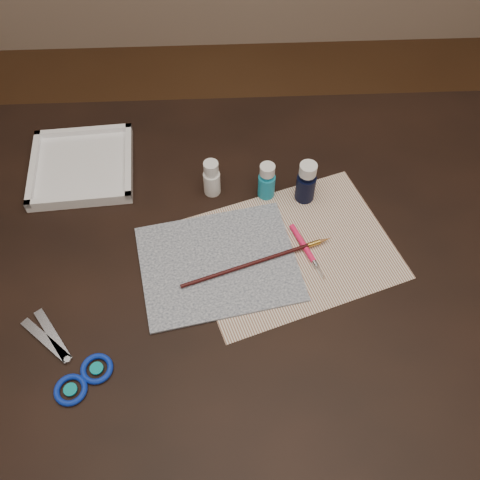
{
  "coord_description": "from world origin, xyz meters",
  "views": [
    {
      "loc": [
        -0.02,
        -0.56,
        1.59
      ],
      "look_at": [
        0.0,
        0.0,
        0.8
      ],
      "focal_mm": 40.0,
      "sensor_mm": 36.0,
      "label": 1
    }
  ],
  "objects_px": {
    "paint_bottle_cyan": "(267,181)",
    "paint_bottle_navy": "(306,182)",
    "paint_bottle_white": "(212,178)",
    "palette_tray": "(82,166)",
    "canvas": "(219,263)",
    "paper": "(292,249)",
    "scissors": "(57,355)"
  },
  "relations": [
    {
      "from": "paint_bottle_cyan",
      "to": "paint_bottle_navy",
      "type": "height_order",
      "value": "paint_bottle_navy"
    },
    {
      "from": "paint_bottle_white",
      "to": "palette_tray",
      "type": "bearing_deg",
      "value": 165.24
    },
    {
      "from": "paint_bottle_navy",
      "to": "paint_bottle_cyan",
      "type": "bearing_deg",
      "value": 171.41
    },
    {
      "from": "canvas",
      "to": "palette_tray",
      "type": "distance_m",
      "value": 0.38
    },
    {
      "from": "paint_bottle_white",
      "to": "paint_bottle_navy",
      "type": "xyz_separation_m",
      "value": [
        0.19,
        -0.03,
        0.01
      ]
    },
    {
      "from": "paper",
      "to": "paint_bottle_white",
      "type": "bearing_deg",
      "value": 134.79
    },
    {
      "from": "canvas",
      "to": "paint_bottle_navy",
      "type": "bearing_deg",
      "value": 40.95
    },
    {
      "from": "palette_tray",
      "to": "paint_bottle_white",
      "type": "bearing_deg",
      "value": -14.76
    },
    {
      "from": "canvas",
      "to": "paint_bottle_cyan",
      "type": "height_order",
      "value": "paint_bottle_cyan"
    },
    {
      "from": "paint_bottle_cyan",
      "to": "scissors",
      "type": "relative_size",
      "value": 0.4
    },
    {
      "from": "canvas",
      "to": "palette_tray",
      "type": "height_order",
      "value": "palette_tray"
    },
    {
      "from": "canvas",
      "to": "paint_bottle_cyan",
      "type": "distance_m",
      "value": 0.2
    },
    {
      "from": "paint_bottle_white",
      "to": "scissors",
      "type": "bearing_deg",
      "value": -126.85
    },
    {
      "from": "canvas",
      "to": "paint_bottle_white",
      "type": "bearing_deg",
      "value": 92.81
    },
    {
      "from": "paper",
      "to": "paint_bottle_white",
      "type": "height_order",
      "value": "paint_bottle_white"
    },
    {
      "from": "paper",
      "to": "canvas",
      "type": "xyz_separation_m",
      "value": [
        -0.14,
        -0.03,
        0.0
      ]
    },
    {
      "from": "scissors",
      "to": "canvas",
      "type": "bearing_deg",
      "value": -106.5
    },
    {
      "from": "scissors",
      "to": "palette_tray",
      "type": "relative_size",
      "value": 0.99
    },
    {
      "from": "paint_bottle_cyan",
      "to": "scissors",
      "type": "distance_m",
      "value": 0.5
    },
    {
      "from": "paper",
      "to": "scissors",
      "type": "relative_size",
      "value": 1.77
    },
    {
      "from": "paper",
      "to": "scissors",
      "type": "distance_m",
      "value": 0.46
    },
    {
      "from": "paint_bottle_cyan",
      "to": "palette_tray",
      "type": "distance_m",
      "value": 0.39
    },
    {
      "from": "paper",
      "to": "paint_bottle_navy",
      "type": "xyz_separation_m",
      "value": [
        0.04,
        0.13,
        0.05
      ]
    },
    {
      "from": "scissors",
      "to": "paint_bottle_cyan",
      "type": "bearing_deg",
      "value": -96.58
    },
    {
      "from": "paper",
      "to": "paint_bottle_cyan",
      "type": "xyz_separation_m",
      "value": [
        -0.04,
        0.14,
        0.04
      ]
    },
    {
      "from": "scissors",
      "to": "paint_bottle_white",
      "type": "bearing_deg",
      "value": -85.6
    },
    {
      "from": "paper",
      "to": "scissors",
      "type": "height_order",
      "value": "scissors"
    },
    {
      "from": "paint_bottle_white",
      "to": "paint_bottle_cyan",
      "type": "distance_m",
      "value": 0.11
    },
    {
      "from": "paint_bottle_navy",
      "to": "scissors",
      "type": "height_order",
      "value": "paint_bottle_navy"
    },
    {
      "from": "canvas",
      "to": "paint_bottle_navy",
      "type": "relative_size",
      "value": 3.01
    },
    {
      "from": "canvas",
      "to": "paint_bottle_white",
      "type": "height_order",
      "value": "paint_bottle_white"
    },
    {
      "from": "paint_bottle_navy",
      "to": "scissors",
      "type": "xyz_separation_m",
      "value": [
        -0.45,
        -0.33,
        -0.04
      ]
    }
  ]
}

